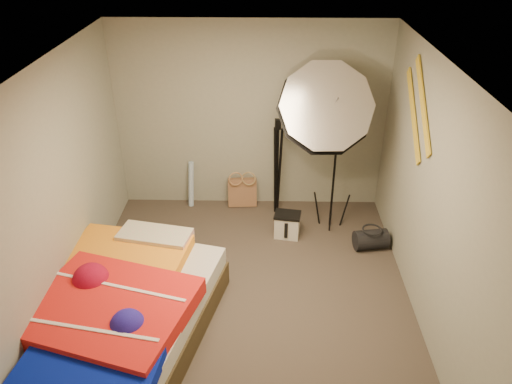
{
  "coord_description": "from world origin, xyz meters",
  "views": [
    {
      "loc": [
        0.2,
        -4.07,
        3.63
      ],
      "look_at": [
        0.1,
        0.6,
        0.95
      ],
      "focal_mm": 35.0,
      "sensor_mm": 36.0,
      "label": 1
    }
  ],
  "objects_px": {
    "wrapping_roll": "(191,184)",
    "bed": "(116,316)",
    "camera_case": "(287,226)",
    "duffel_bag": "(371,239)",
    "tote_bag": "(242,192)",
    "camera_tripod": "(277,161)",
    "photo_umbrella": "(325,109)"
  },
  "relations": [
    {
      "from": "tote_bag",
      "to": "camera_case",
      "type": "bearing_deg",
      "value": -55.38
    },
    {
      "from": "tote_bag",
      "to": "duffel_bag",
      "type": "distance_m",
      "value": 1.88
    },
    {
      "from": "camera_case",
      "to": "wrapping_roll",
      "type": "bearing_deg",
      "value": 159.07
    },
    {
      "from": "camera_case",
      "to": "photo_umbrella",
      "type": "relative_size",
      "value": 0.13
    },
    {
      "from": "wrapping_roll",
      "to": "bed",
      "type": "relative_size",
      "value": 0.25
    },
    {
      "from": "tote_bag",
      "to": "bed",
      "type": "distance_m",
      "value": 2.76
    },
    {
      "from": "wrapping_roll",
      "to": "tote_bag",
      "type": "bearing_deg",
      "value": 0.0
    },
    {
      "from": "camera_tripod",
      "to": "bed",
      "type": "bearing_deg",
      "value": -122.61
    },
    {
      "from": "camera_case",
      "to": "duffel_bag",
      "type": "xyz_separation_m",
      "value": [
        1.01,
        -0.24,
        -0.03
      ]
    },
    {
      "from": "tote_bag",
      "to": "camera_case",
      "type": "xyz_separation_m",
      "value": [
        0.6,
        -0.75,
        -0.05
      ]
    },
    {
      "from": "wrapping_roll",
      "to": "camera_case",
      "type": "distance_m",
      "value": 1.51
    },
    {
      "from": "bed",
      "to": "camera_tripod",
      "type": "distance_m",
      "value": 2.87
    },
    {
      "from": "wrapping_roll",
      "to": "camera_tripod",
      "type": "xyz_separation_m",
      "value": [
        1.17,
        -0.16,
        0.45
      ]
    },
    {
      "from": "wrapping_roll",
      "to": "duffel_bag",
      "type": "xyz_separation_m",
      "value": [
        2.31,
        -0.99,
        -0.2
      ]
    },
    {
      "from": "duffel_bag",
      "to": "camera_tripod",
      "type": "bearing_deg",
      "value": 134.19
    },
    {
      "from": "wrapping_roll",
      "to": "bed",
      "type": "height_order",
      "value": "bed"
    },
    {
      "from": "camera_case",
      "to": "camera_tripod",
      "type": "relative_size",
      "value": 0.22
    },
    {
      "from": "tote_bag",
      "to": "photo_umbrella",
      "type": "distance_m",
      "value": 1.87
    },
    {
      "from": "duffel_bag",
      "to": "photo_umbrella",
      "type": "distance_m",
      "value": 1.69
    },
    {
      "from": "duffel_bag",
      "to": "camera_case",
      "type": "bearing_deg",
      "value": 156.97
    },
    {
      "from": "wrapping_roll",
      "to": "bed",
      "type": "xyz_separation_m",
      "value": [
        -0.36,
        -2.55,
        0.0
      ]
    },
    {
      "from": "photo_umbrella",
      "to": "camera_tripod",
      "type": "bearing_deg",
      "value": 137.05
    },
    {
      "from": "tote_bag",
      "to": "camera_tripod",
      "type": "relative_size",
      "value": 0.29
    },
    {
      "from": "duffel_bag",
      "to": "photo_umbrella",
      "type": "xyz_separation_m",
      "value": [
        -0.62,
        0.35,
        1.53
      ]
    },
    {
      "from": "duffel_bag",
      "to": "bed",
      "type": "height_order",
      "value": "bed"
    },
    {
      "from": "duffel_bag",
      "to": "photo_umbrella",
      "type": "height_order",
      "value": "photo_umbrella"
    },
    {
      "from": "tote_bag",
      "to": "wrapping_roll",
      "type": "distance_m",
      "value": 0.71
    },
    {
      "from": "tote_bag",
      "to": "wrapping_roll",
      "type": "relative_size",
      "value": 0.62
    },
    {
      "from": "duffel_bag",
      "to": "bed",
      "type": "xyz_separation_m",
      "value": [
        -2.67,
        -1.56,
        0.2
      ]
    },
    {
      "from": "camera_case",
      "to": "duffel_bag",
      "type": "distance_m",
      "value": 1.04
    },
    {
      "from": "tote_bag",
      "to": "camera_tripod",
      "type": "distance_m",
      "value": 0.75
    },
    {
      "from": "wrapping_roll",
      "to": "camera_tripod",
      "type": "height_order",
      "value": "camera_tripod"
    }
  ]
}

